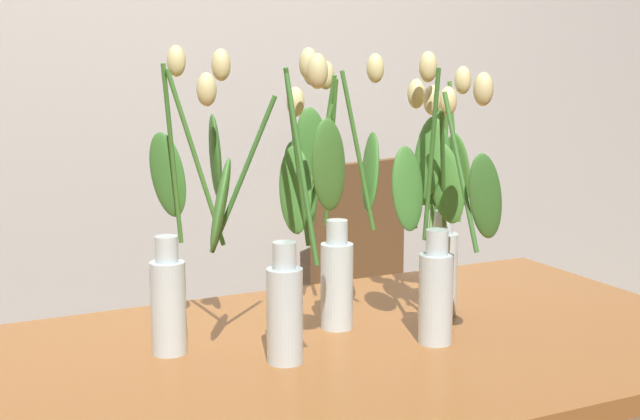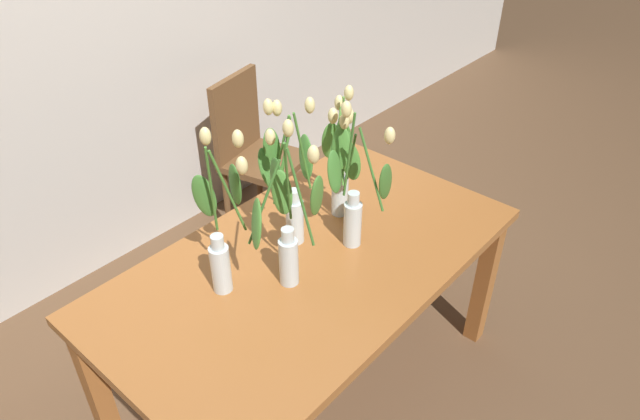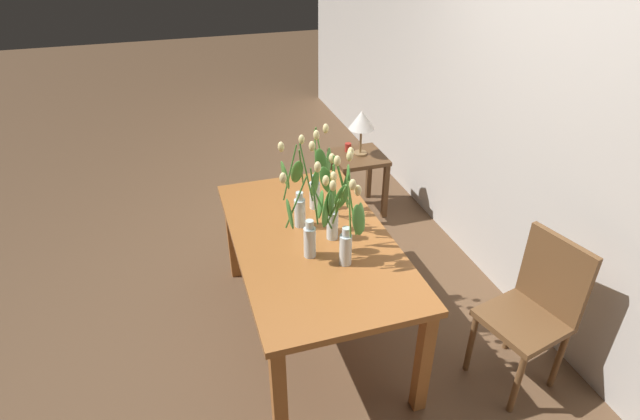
{
  "view_description": "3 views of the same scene",
  "coord_description": "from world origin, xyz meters",
  "px_view_note": "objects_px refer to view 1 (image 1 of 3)",
  "views": [
    {
      "loc": [
        -0.83,
        -1.54,
        1.33
      ],
      "look_at": [
        -0.02,
        0.07,
        1.0
      ],
      "focal_mm": 51.91,
      "sensor_mm": 36.0,
      "label": 1
    },
    {
      "loc": [
        -1.21,
        -1.11,
        2.11
      ],
      "look_at": [
        0.04,
        -0.01,
        0.94
      ],
      "focal_mm": 32.25,
      "sensor_mm": 36.0,
      "label": 2
    },
    {
      "loc": [
        2.35,
        -0.68,
        2.41
      ],
      "look_at": [
        0.08,
        0.02,
        0.97
      ],
      "focal_mm": 28.27,
      "sensor_mm": 36.0,
      "label": 3
    }
  ],
  "objects_px": {
    "dining_table": "(346,390)",
    "tulip_vase_0": "(439,239)",
    "tulip_vase_2": "(442,214)",
    "dining_chair": "(379,285)",
    "tulip_vase_4": "(177,251)",
    "tulip_vase_3": "(330,216)",
    "tulip_vase_1": "(283,249)"
  },
  "relations": [
    {
      "from": "dining_table",
      "to": "dining_chair",
      "type": "bearing_deg",
      "value": 56.87
    },
    {
      "from": "tulip_vase_2",
      "to": "tulip_vase_3",
      "type": "height_order",
      "value": "tulip_vase_3"
    },
    {
      "from": "dining_chair",
      "to": "tulip_vase_4",
      "type": "bearing_deg",
      "value": -136.61
    },
    {
      "from": "tulip_vase_1",
      "to": "tulip_vase_3",
      "type": "bearing_deg",
      "value": 42.69
    },
    {
      "from": "dining_table",
      "to": "tulip_vase_4",
      "type": "relative_size",
      "value": 2.74
    },
    {
      "from": "dining_table",
      "to": "tulip_vase_0",
      "type": "relative_size",
      "value": 2.79
    },
    {
      "from": "tulip_vase_0",
      "to": "dining_chair",
      "type": "bearing_deg",
      "value": 65.12
    },
    {
      "from": "tulip_vase_0",
      "to": "tulip_vase_1",
      "type": "xyz_separation_m",
      "value": [
        -0.33,
        0.02,
        0.01
      ]
    },
    {
      "from": "tulip_vase_2",
      "to": "dining_chair",
      "type": "bearing_deg",
      "value": 66.94
    },
    {
      "from": "tulip_vase_0",
      "to": "tulip_vase_3",
      "type": "bearing_deg",
      "value": 126.55
    },
    {
      "from": "tulip_vase_0",
      "to": "tulip_vase_4",
      "type": "height_order",
      "value": "tulip_vase_4"
    },
    {
      "from": "tulip_vase_1",
      "to": "dining_table",
      "type": "bearing_deg",
      "value": 12.02
    },
    {
      "from": "tulip_vase_4",
      "to": "dining_chair",
      "type": "xyz_separation_m",
      "value": [
        1.0,
        0.95,
        -0.41
      ]
    },
    {
      "from": "tulip_vase_0",
      "to": "tulip_vase_3",
      "type": "xyz_separation_m",
      "value": [
        -0.14,
        0.19,
        0.03
      ]
    },
    {
      "from": "dining_table",
      "to": "tulip_vase_1",
      "type": "relative_size",
      "value": 2.76
    },
    {
      "from": "tulip_vase_4",
      "to": "dining_chair",
      "type": "bearing_deg",
      "value": 43.39
    },
    {
      "from": "dining_table",
      "to": "tulip_vase_1",
      "type": "xyz_separation_m",
      "value": [
        -0.15,
        -0.03,
        0.31
      ]
    },
    {
      "from": "dining_table",
      "to": "tulip_vase_0",
      "type": "height_order",
      "value": "tulip_vase_0"
    },
    {
      "from": "tulip_vase_3",
      "to": "tulip_vase_4",
      "type": "height_order",
      "value": "tulip_vase_4"
    },
    {
      "from": "tulip_vase_2",
      "to": "tulip_vase_3",
      "type": "xyz_separation_m",
      "value": [
        -0.25,
        0.04,
        0.01
      ]
    },
    {
      "from": "tulip_vase_0",
      "to": "tulip_vase_4",
      "type": "bearing_deg",
      "value": 159.07
    },
    {
      "from": "tulip_vase_0",
      "to": "dining_chair",
      "type": "distance_m",
      "value": 1.31
    },
    {
      "from": "dining_table",
      "to": "tulip_vase_2",
      "type": "xyz_separation_m",
      "value": [
        0.28,
        0.1,
        0.32
      ]
    },
    {
      "from": "tulip_vase_0",
      "to": "tulip_vase_3",
      "type": "height_order",
      "value": "tulip_vase_0"
    },
    {
      "from": "dining_table",
      "to": "tulip_vase_3",
      "type": "height_order",
      "value": "tulip_vase_3"
    },
    {
      "from": "dining_table",
      "to": "dining_chair",
      "type": "xyz_separation_m",
      "value": [
        0.7,
        1.07,
        -0.12
      ]
    },
    {
      "from": "dining_table",
      "to": "tulip_vase_2",
      "type": "bearing_deg",
      "value": 18.53
    },
    {
      "from": "tulip_vase_3",
      "to": "dining_chair",
      "type": "xyz_separation_m",
      "value": [
        0.67,
        0.94,
        -0.45
      ]
    },
    {
      "from": "tulip_vase_0",
      "to": "tulip_vase_3",
      "type": "relative_size",
      "value": 1.01
    },
    {
      "from": "dining_table",
      "to": "dining_chair",
      "type": "height_order",
      "value": "dining_chair"
    },
    {
      "from": "dining_table",
      "to": "tulip_vase_0",
      "type": "xyz_separation_m",
      "value": [
        0.18,
        -0.06,
        0.3
      ]
    },
    {
      "from": "tulip_vase_3",
      "to": "dining_chair",
      "type": "distance_m",
      "value": 1.23
    }
  ]
}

